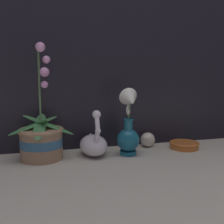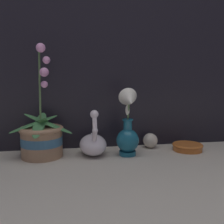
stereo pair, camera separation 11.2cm
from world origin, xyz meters
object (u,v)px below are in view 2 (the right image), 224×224
(swan_figurine, at_px, (93,143))
(amber_dish, at_px, (188,146))
(orchid_potted_plant, at_px, (42,137))
(glass_sphere, at_px, (150,140))
(blue_vase, at_px, (128,129))

(swan_figurine, relative_size, amber_dish, 1.47)
(orchid_potted_plant, bearing_deg, amber_dish, -1.23)
(amber_dish, bearing_deg, swan_figurine, 178.69)
(orchid_potted_plant, relative_size, swan_figurine, 2.30)
(orchid_potted_plant, xyz_separation_m, glass_sphere, (0.49, 0.06, -0.05))
(glass_sphere, bearing_deg, swan_figurine, -167.07)
(blue_vase, distance_m, glass_sphere, 0.19)
(glass_sphere, height_order, amber_dish, glass_sphere)
(swan_figurine, bearing_deg, orchid_potted_plant, 178.94)
(swan_figurine, relative_size, glass_sphere, 2.92)
(swan_figurine, bearing_deg, glass_sphere, 12.93)
(glass_sphere, bearing_deg, orchid_potted_plant, -173.06)
(amber_dish, bearing_deg, orchid_potted_plant, 178.77)
(swan_figurine, xyz_separation_m, blue_vase, (0.14, -0.04, 0.06))
(blue_vase, relative_size, glass_sphere, 4.15)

